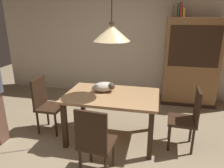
{
  "coord_description": "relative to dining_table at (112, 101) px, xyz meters",
  "views": [
    {
      "loc": [
        0.72,
        -2.32,
        1.91
      ],
      "look_at": [
        0.03,
        0.78,
        0.85
      ],
      "focal_mm": 33.78,
      "sensor_mm": 36.0,
      "label": 1
    }
  ],
  "objects": [
    {
      "name": "book_red_tall",
      "position": [
        1.02,
        1.74,
        1.34
      ],
      "size": [
        0.04,
        0.22,
        0.28
      ],
      "primitive_type": "cube",
      "color": "#B73833",
      "rests_on": "hutch_bookcase"
    },
    {
      "name": "pendant_lamp",
      "position": [
        0.0,
        0.0,
        1.01
      ],
      "size": [
        0.52,
        0.52,
        1.3
      ],
      "color": "beige"
    },
    {
      "name": "hutch_bookcase",
      "position": [
        1.33,
        1.74,
        0.24
      ],
      "size": [
        1.12,
        0.45,
        1.85
      ],
      "color": "olive",
      "rests_on": "ground"
    },
    {
      "name": "cat_sleeping",
      "position": [
        -0.14,
        0.11,
        0.18
      ],
      "size": [
        0.41,
        0.33,
        0.16
      ],
      "color": "beige",
      "rests_on": "dining_table"
    },
    {
      "name": "dining_table",
      "position": [
        0.0,
        0.0,
        0.0
      ],
      "size": [
        1.4,
        0.9,
        0.75
      ],
      "color": "tan",
      "rests_on": "ground"
    },
    {
      "name": "back_wall",
      "position": [
        -0.07,
        2.07,
        0.8
      ],
      "size": [
        6.4,
        0.1,
        2.9
      ],
      "primitive_type": "cube",
      "color": "beige",
      "rests_on": "ground"
    },
    {
      "name": "chair_near_front",
      "position": [
        -0.01,
        -0.88,
        -0.14
      ],
      "size": [
        0.43,
        0.43,
        0.93
      ],
      "color": "#382316",
      "rests_on": "ground"
    },
    {
      "name": "ground",
      "position": [
        -0.07,
        -0.58,
        -0.65
      ],
      "size": [
        10.0,
        10.0,
        0.0
      ],
      "primitive_type": "plane",
      "color": "#998466"
    },
    {
      "name": "book_yellow_short",
      "position": [
        1.08,
        1.74,
        1.29
      ],
      "size": [
        0.04,
        0.2,
        0.18
      ],
      "primitive_type": "cube",
      "color": "gold",
      "rests_on": "hutch_bookcase"
    },
    {
      "name": "book_green_slim",
      "position": [
        0.97,
        1.74,
        1.33
      ],
      "size": [
        0.03,
        0.2,
        0.26
      ],
      "primitive_type": "cube",
      "color": "#427A4C",
      "rests_on": "hutch_bookcase"
    },
    {
      "name": "book_brown_thick",
      "position": [
        0.91,
        1.74,
        1.31
      ],
      "size": [
        0.06,
        0.24,
        0.22
      ],
      "primitive_type": "cube",
      "color": "brown",
      "rests_on": "hutch_bookcase"
    },
    {
      "name": "chair_left_side",
      "position": [
        -1.13,
        0.0,
        -0.14
      ],
      "size": [
        0.4,
        0.4,
        0.93
      ],
      "color": "#382316",
      "rests_on": "ground"
    },
    {
      "name": "chair_right_side",
      "position": [
        1.13,
        -0.0,
        -0.14
      ],
      "size": [
        0.42,
        0.42,
        0.93
      ],
      "color": "#382316",
      "rests_on": "ground"
    }
  ]
}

